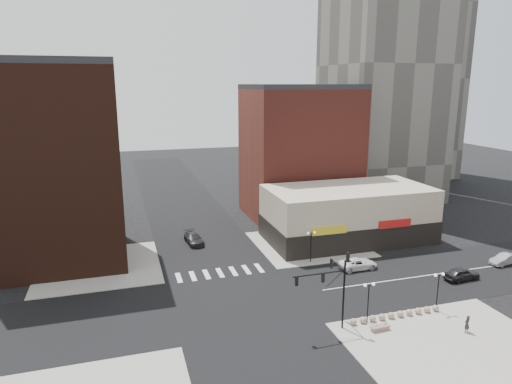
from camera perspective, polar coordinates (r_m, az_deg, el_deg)
name	(u,v)px	position (r m, az deg, el deg)	size (l,w,h in m)	color
ground	(238,302)	(50.45, -2.31, -13.61)	(240.00, 240.00, 0.00)	black
road_ew	(238,302)	(50.44, -2.31, -13.60)	(200.00, 14.00, 0.02)	black
road_ns	(238,302)	(50.44, -2.31, -13.60)	(14.00, 200.00, 0.02)	black
sidewalk_nw	(99,267)	(62.44, -18.99, -8.82)	(15.00, 15.00, 0.12)	gray
sidewalk_ne	(308,244)	(67.45, 6.56, -6.48)	(15.00, 15.00, 0.12)	gray
sidewalk_se	(452,347)	(46.20, 23.27, -17.43)	(18.00, 14.00, 0.12)	gray
building_nw	(55,168)	(63.36, -23.82, 2.81)	(16.00, 15.00, 25.00)	#341910
building_ne_midrise	(299,154)	(79.92, 5.46, 4.78)	(18.00, 15.00, 22.00)	maroon
tower_far	(420,6)	(123.71, 19.77, 21.09)	(18.00, 18.00, 82.00)	#47443F
building_ne_row	(348,218)	(69.62, 11.39, -3.22)	(24.20, 12.20, 8.00)	#BEB197
traffic_signal	(333,281)	(44.01, 9.63, -10.86)	(5.59, 3.09, 7.77)	black
street_lamp_se_a	(369,293)	(46.27, 13.91, -12.10)	(1.22, 0.32, 4.16)	black
street_lamp_se_b	(439,282)	(50.60, 21.86, -10.43)	(1.22, 0.32, 4.16)	black
street_lamp_ne	(311,239)	(59.82, 6.91, -5.83)	(1.22, 0.32, 4.16)	black
bollard_row	(396,315)	(49.14, 17.06, -14.44)	(10.09, 0.64, 0.64)	#8F6D63
white_suv	(358,264)	(59.82, 12.61, -8.73)	(2.30, 4.98, 1.38)	silver
dark_sedan_east	(462,274)	(60.55, 24.32, -9.30)	(1.79, 4.45, 1.52)	black
silver_sedan	(504,259)	(67.94, 28.63, -7.40)	(1.45, 4.17, 1.37)	#9F9EA3
dark_sedan_north	(194,239)	(67.79, -7.77, -5.79)	(2.11, 5.18, 1.50)	black
pedestrian	(467,324)	(48.66, 24.87, -14.73)	(0.62, 0.41, 1.70)	#28262C
stone_bench	(380,328)	(46.54, 15.25, -16.08)	(1.97, 0.68, 0.46)	#86655C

